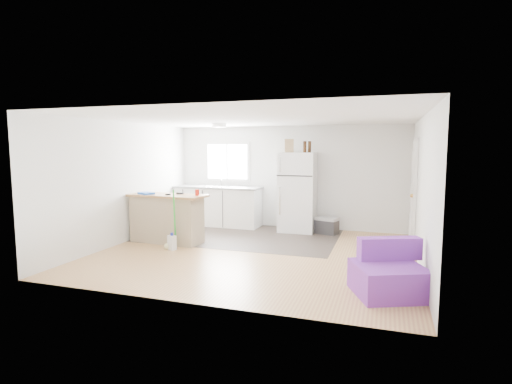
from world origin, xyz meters
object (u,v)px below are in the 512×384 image
red_cup (197,192)px  blue_tray (146,193)px  bottle_left (305,147)px  bottle_right (310,147)px  cooler (327,225)px  purple_seat (389,275)px  mop (170,237)px  refrigerator (298,192)px  cardboard_box (289,146)px  kitchen_cabinets (218,206)px  cleaner_jug (172,242)px  peninsula (167,218)px

red_cup → blue_tray: 1.08m
bottle_left → bottle_right: size_ratio=1.00×
cooler → bottle_right: bearing=-172.8°
bottle_right → purple_seat: bearing=-63.9°
mop → red_cup: bearing=31.6°
bottle_right → refrigerator: bearing=173.9°
blue_tray → bottle_left: 3.51m
refrigerator → bottle_right: (0.26, -0.03, 1.02)m
purple_seat → blue_tray: 4.94m
red_cup → bottle_right: (1.85, 1.83, 0.88)m
refrigerator → cooler: size_ratio=3.20×
red_cup → cardboard_box: size_ratio=0.40×
kitchen_cabinets → cooler: 2.70m
refrigerator → mop: (-1.92, -2.36, -0.66)m
kitchen_cabinets → refrigerator: (1.99, -0.06, 0.41)m
cleaner_jug → bottle_right: bearing=71.4°
mop → refrigerator: bearing=25.5°
refrigerator → cardboard_box: 1.06m
kitchen_cabinets → cleaner_jug: kitchen_cabinets is taller
refrigerator → cooler: refrigerator is taller
cleaner_jug → bottle_left: size_ratio=1.29×
kitchen_cabinets → mop: (0.07, -2.42, -0.26)m
kitchen_cabinets → peninsula: size_ratio=1.33×
cleaner_jug → cooler: bearing=65.3°
cooler → cardboard_box: size_ratio=1.86×
kitchen_cabinets → bottle_right: bottle_right is taller
cardboard_box → purple_seat: bearing=-58.1°
refrigerator → cleaner_jug: size_ratio=5.52×
bottle_left → blue_tray: bearing=-146.9°
mop → cardboard_box: 3.36m
red_cup → bottle_right: 2.75m
refrigerator → mop: bearing=-130.5°
kitchen_cabinets → refrigerator: 2.03m
red_cup → purple_seat: bearing=-25.0°
purple_seat → cardboard_box: (-2.17, 3.47, 1.68)m
bottle_right → bottle_left: bearing=-136.4°
cleaner_jug → purple_seat: bearing=6.8°
purple_seat → cleaner_jug: 3.98m
peninsula → blue_tray: (-0.41, -0.08, 0.50)m
peninsula → bottle_left: size_ratio=6.46×
cleaner_jug → red_cup: size_ratio=2.69×
refrigerator → mop: size_ratio=1.56×
mop → bottle_right: bottle_right is taller
cooler → blue_tray: (-3.35, -1.86, 0.80)m
purple_seat → cleaner_jug: size_ratio=3.34×
purple_seat → mop: 4.05m
red_cup → blue_tray: size_ratio=0.40×
bottle_right → red_cup: bearing=-135.3°
cooler → bottle_right: 1.78m
mop → bottle_left: bearing=21.7°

